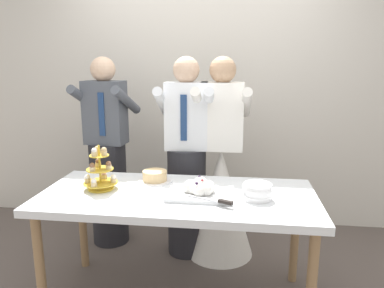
% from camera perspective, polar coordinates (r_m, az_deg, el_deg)
% --- Properties ---
extents(rear_wall, '(5.20, 0.10, 2.90)m').
position_cam_1_polar(rear_wall, '(3.67, 1.34, 10.08)').
color(rear_wall, beige).
rests_on(rear_wall, ground_plane).
extents(dessert_table, '(1.80, 0.80, 0.78)m').
position_cam_1_polar(dessert_table, '(2.45, -2.25, -9.29)').
color(dessert_table, silver).
rests_on(dessert_table, ground_plane).
extents(cupcake_stand, '(0.23, 0.23, 0.31)m').
position_cam_1_polar(cupcake_stand, '(2.54, -14.12, -4.36)').
color(cupcake_stand, gold).
rests_on(cupcake_stand, dessert_table).
extents(main_cake_tray, '(0.42, 0.36, 0.13)m').
position_cam_1_polar(main_cake_tray, '(2.37, 1.29, -7.09)').
color(main_cake_tray, silver).
rests_on(main_cake_tray, dessert_table).
extents(plate_stack, '(0.18, 0.18, 0.10)m').
position_cam_1_polar(plate_stack, '(2.35, 10.10, -7.28)').
color(plate_stack, white).
rests_on(plate_stack, dessert_table).
extents(round_cake, '(0.24, 0.24, 0.08)m').
position_cam_1_polar(round_cake, '(2.65, -5.81, -5.08)').
color(round_cake, white).
rests_on(round_cake, dessert_table).
extents(person_groom, '(0.49, 0.51, 1.66)m').
position_cam_1_polar(person_groom, '(3.05, -0.85, -3.88)').
color(person_groom, '#232328').
rests_on(person_groom, ground_plane).
extents(person_bride, '(0.56, 0.56, 1.66)m').
position_cam_1_polar(person_bride, '(3.09, 4.47, -6.91)').
color(person_bride, white).
rests_on(person_bride, ground_plane).
extents(person_guest, '(0.50, 0.52, 1.66)m').
position_cam_1_polar(person_guest, '(3.32, -12.96, -2.82)').
color(person_guest, '#232328').
rests_on(person_guest, ground_plane).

